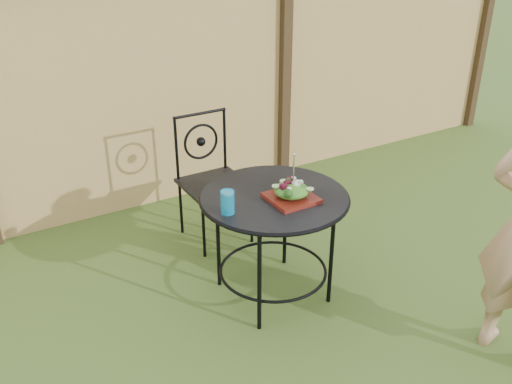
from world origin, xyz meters
TOP-DOWN VIEW (x-y plane):
  - ground at (0.00, 0.00)m, footprint 60.00×60.00m
  - fence at (-0.00, 2.19)m, footprint 8.00×0.12m
  - patio_table at (0.18, 0.55)m, footprint 0.92×0.92m
  - patio_chair at (0.19, 1.43)m, footprint 0.46×0.46m
  - salad_plate at (0.24, 0.44)m, footprint 0.27×0.27m
  - salad at (0.24, 0.44)m, footprint 0.21×0.21m
  - fork at (0.25, 0.44)m, footprint 0.01×0.01m
  - drinking_glass at (-0.17, 0.49)m, footprint 0.08×0.08m

SIDE VIEW (x-z plane):
  - ground at x=0.00m, z-range 0.00..0.00m
  - patio_chair at x=0.19m, z-range 0.03..0.98m
  - patio_table at x=0.18m, z-range 0.22..0.95m
  - salad_plate at x=0.24m, z-range 0.72..0.75m
  - salad at x=0.24m, z-range 0.75..0.83m
  - drinking_glass at x=-0.17m, z-range 0.72..0.86m
  - fork at x=0.25m, z-range 0.83..1.01m
  - fence at x=0.00m, z-range 0.00..1.90m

